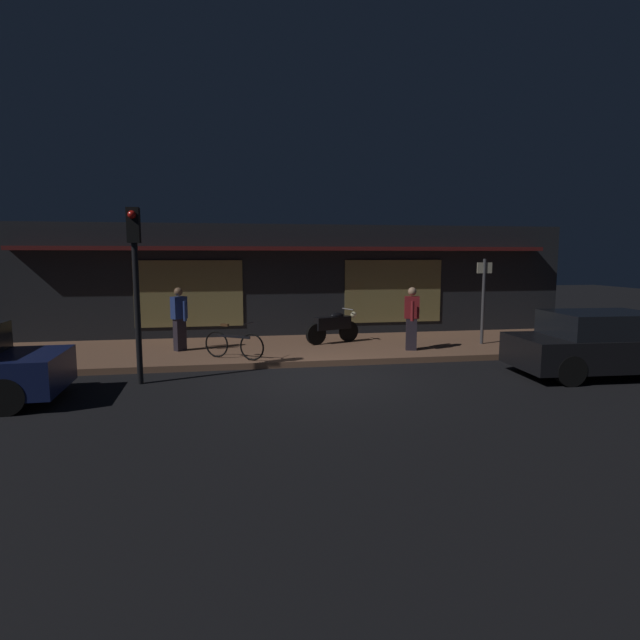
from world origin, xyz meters
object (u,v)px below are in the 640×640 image
(bicycle_parked, at_px, (234,344))
(parked_car_far, at_px, (604,344))
(traffic_light_pole, at_px, (135,264))
(person_photographer, at_px, (179,318))
(person_bystander, at_px, (412,317))
(sign_post, at_px, (483,296))
(motorcycle, at_px, (334,326))

(bicycle_parked, relative_size, parked_car_far, 0.34)
(traffic_light_pole, bearing_deg, bicycle_parked, 38.20)
(bicycle_parked, xyz_separation_m, parked_car_far, (8.07, -2.48, 0.20))
(person_photographer, relative_size, person_bystander, 1.00)
(bicycle_parked, height_order, sign_post, sign_post)
(motorcycle, xyz_separation_m, sign_post, (4.13, -0.83, 0.86))
(bicycle_parked, distance_m, person_bystander, 4.69)
(bicycle_parked, bearing_deg, person_bystander, 4.81)
(person_photographer, distance_m, sign_post, 8.38)
(person_bystander, height_order, sign_post, sign_post)
(person_photographer, bearing_deg, motorcycle, 6.10)
(bicycle_parked, distance_m, person_photographer, 2.01)
(sign_post, bearing_deg, bicycle_parked, -172.04)
(person_photographer, bearing_deg, person_bystander, -9.06)
(motorcycle, relative_size, bicycle_parked, 1.15)
(motorcycle, bearing_deg, traffic_light_pole, -145.07)
(motorcycle, relative_size, parked_car_far, 0.39)
(person_bystander, xyz_separation_m, sign_post, (2.32, 0.58, 0.48))
(bicycle_parked, distance_m, parked_car_far, 8.45)
(bicycle_parked, height_order, person_photographer, person_photographer)
(bicycle_parked, xyz_separation_m, traffic_light_pole, (-1.93, -1.52, 1.97))
(sign_post, bearing_deg, motorcycle, 168.62)
(person_bystander, distance_m, sign_post, 2.44)
(person_bystander, distance_m, parked_car_far, 4.48)
(motorcycle, bearing_deg, parked_car_far, -39.24)
(parked_car_far, bearing_deg, person_photographer, 157.97)
(motorcycle, relative_size, sign_post, 0.68)
(motorcycle, height_order, parked_car_far, parked_car_far)
(person_photographer, height_order, person_bystander, same)
(person_bystander, bearing_deg, bicycle_parked, -175.19)
(motorcycle, distance_m, bicycle_parked, 3.36)
(motorcycle, xyz_separation_m, parked_car_far, (5.24, -4.28, 0.06))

